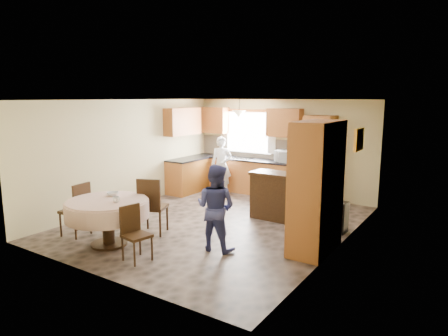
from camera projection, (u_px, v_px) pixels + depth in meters
floor at (217, 223)px, 8.23m from camera, size 5.00×6.00×0.01m
ceiling at (217, 100)px, 7.79m from camera, size 5.00×6.00×0.01m
wall_back at (281, 147)px, 10.47m from camera, size 5.00×0.02×2.50m
wall_front at (95, 192)px, 5.54m from camera, size 5.00×0.02×2.50m
wall_left at (129, 153)px, 9.36m from camera, size 0.02×6.00×2.50m
wall_right at (341, 176)px, 6.65m from camera, size 0.02×6.00×2.50m
window at (248, 132)px, 10.94m from camera, size 1.40×0.03×1.10m
curtain_left at (224, 129)px, 11.29m from camera, size 0.22×0.02×1.15m
curtain_right at (272, 132)px, 10.48m from camera, size 0.22×0.02×1.15m
base_cab_back at (247, 176)px, 10.83m from camera, size 3.30×0.60×0.88m
counter_back at (247, 159)px, 10.75m from camera, size 3.30×0.64×0.04m
base_cab_left at (188, 176)px, 10.82m from camera, size 0.60×1.20×0.88m
counter_left at (187, 159)px, 10.74m from camera, size 0.64×1.20×0.04m
backsplash at (253, 148)px, 10.94m from camera, size 3.30×0.02×0.55m
wall_cab_left at (214, 120)px, 11.33m from camera, size 0.85×0.33×0.72m
wall_cab_right at (285, 123)px, 10.14m from camera, size 0.90×0.33×0.72m
wall_cab_side at (183, 122)px, 10.63m from camera, size 0.33×1.20×0.72m
oven_tower at (319, 160)px, 9.63m from camera, size 0.66×0.62×2.12m
oven_upper at (315, 154)px, 9.34m from camera, size 0.56×0.01×0.45m
oven_lower at (314, 174)px, 9.43m from camera, size 0.56×0.01×0.45m
pendant at (239, 114)px, 10.45m from camera, size 0.36×0.36×0.18m
sideboard at (281, 198)px, 8.35m from camera, size 1.32×0.56×0.94m
space_heater at (335, 217)px, 7.64m from camera, size 0.44×0.31×0.59m
cupboard at (316, 188)px, 6.54m from camera, size 0.57×1.14×2.18m
dining_table at (107, 210)px, 6.88m from camera, size 1.42×1.42×0.81m
chair_left at (78, 207)px, 7.36m from camera, size 0.49×0.49×1.00m
chair_back at (151, 203)px, 7.43m from camera, size 0.61×0.61×1.09m
chair_right at (134, 230)px, 6.29m from camera, size 0.44×0.44×0.88m
framed_picture at (359, 139)px, 7.52m from camera, size 0.06×0.52×0.43m
microwave at (287, 157)px, 10.04m from camera, size 0.62×0.48×0.31m
person_sink at (221, 166)px, 10.54m from camera, size 0.66×0.56×1.54m
person_dining at (216, 208)px, 6.67m from camera, size 0.76×0.61×1.47m
bowl_sideboard at (274, 174)px, 8.36m from camera, size 0.29×0.29×0.06m
bottle_sideboard at (302, 172)px, 8.01m from camera, size 0.11×0.11×0.28m
cup_table at (116, 200)px, 6.69m from camera, size 0.15×0.15×0.09m
bowl_table at (113, 194)px, 7.14m from camera, size 0.21×0.21×0.07m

